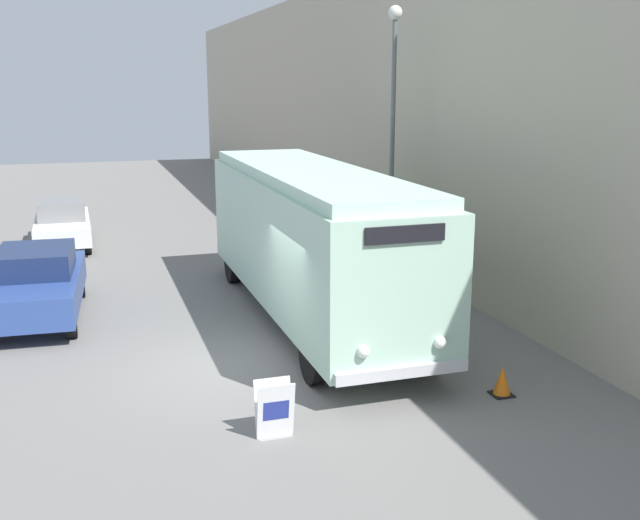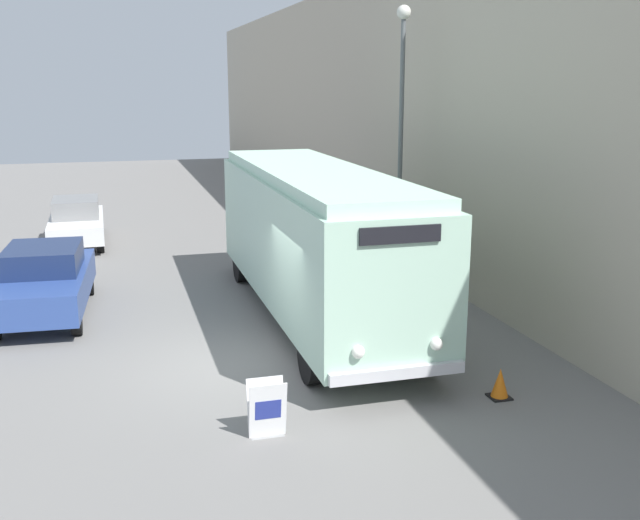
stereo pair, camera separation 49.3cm
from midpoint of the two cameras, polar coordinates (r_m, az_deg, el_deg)
name	(u,v)px [view 2 (the right image)]	position (r m, az deg, el deg)	size (l,w,h in m)	color
ground_plane	(245,365)	(14.57, -4.75, -7.98)	(80.00, 80.00, 0.00)	slate
building_wall_right	(377,113)	(24.95, 4.93, 11.13)	(0.30, 60.00, 8.67)	#B2A893
vintage_bus	(315,235)	(16.83, 0.46, 1.88)	(2.50, 10.32, 3.44)	black
sign_board	(267,410)	(11.64, -2.83, -11.32)	(0.58, 0.34, 0.91)	gray
streetlamp	(401,110)	(19.94, 6.94, 11.27)	(0.36, 0.36, 7.20)	#595E60
parked_car_near	(45,280)	(18.37, -19.54, -1.48)	(2.20, 4.72, 1.61)	black
parked_car_mid	(77,221)	(26.27, -17.54, 2.84)	(1.75, 4.59, 1.52)	black
traffic_cone	(500,383)	(13.43, 14.59, -9.10)	(0.36, 0.36, 0.53)	black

